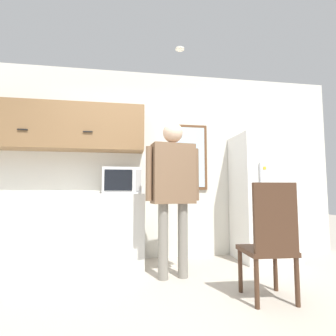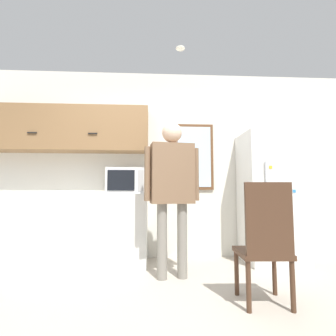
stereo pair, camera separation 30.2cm
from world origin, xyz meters
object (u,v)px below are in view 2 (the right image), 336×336
person (172,181)px  refrigerator (270,197)px  chair (265,240)px  microwave (126,181)px

person → refrigerator: 1.50m
chair → person: bearing=-43.6°
microwave → chair: 1.92m
person → refrigerator: size_ratio=0.99×
refrigerator → chair: size_ratio=1.71×
person → chair: size_ratio=1.70×
chair → refrigerator: bearing=-113.8°
microwave → refrigerator: size_ratio=0.28×
person → chair: person is taller
person → refrigerator: bearing=14.7°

